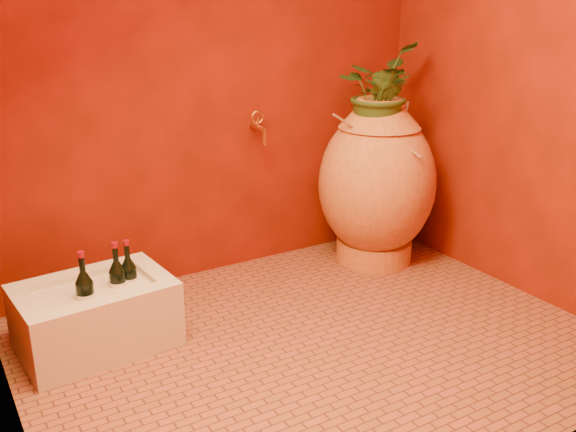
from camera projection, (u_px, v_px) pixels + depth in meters
floor at (315, 343)px, 2.92m from camera, size 2.50×2.50×0.00m
wall_back at (213, 46)px, 3.31m from camera, size 2.50×0.02×2.50m
wall_right at (534, 49)px, 3.11m from camera, size 0.02×2.00×2.50m
amphora at (377, 182)px, 3.68m from camera, size 0.69×0.69×0.96m
stone_basin at (96, 317)px, 2.85m from camera, size 0.69×0.50×0.30m
wine_bottle_a at (130, 280)px, 2.91m from camera, size 0.07×0.07×0.30m
wine_bottle_b at (118, 284)px, 2.86m from camera, size 0.08×0.08×0.31m
wine_bottle_c at (86, 296)px, 2.74m from camera, size 0.08×0.08×0.32m
wall_tap at (259, 126)px, 3.49m from camera, size 0.08×0.16×0.18m
plant_main at (378, 90)px, 3.51m from camera, size 0.61×0.60×0.51m
plant_side at (381, 106)px, 3.46m from camera, size 0.27×0.28×0.40m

